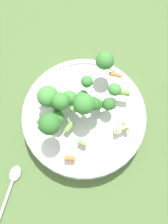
% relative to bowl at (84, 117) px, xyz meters
% --- Properties ---
extents(ground_plane, '(3.00, 3.00, 0.00)m').
position_rel_bowl_xyz_m(ground_plane, '(0.00, 0.00, -0.03)').
color(ground_plane, '#4C6B38').
extents(bowl, '(0.29, 0.29, 0.05)m').
position_rel_bowl_xyz_m(bowl, '(0.00, 0.00, 0.00)').
color(bowl, silver).
rests_on(bowl, ground_plane).
extents(pasta_salad, '(0.21, 0.24, 0.10)m').
position_rel_bowl_xyz_m(pasta_salad, '(-0.03, 0.01, 0.07)').
color(pasta_salad, '#8CB766').
rests_on(pasta_salad, bowl).
extents(spoon, '(0.03, 0.19, 0.01)m').
position_rel_bowl_xyz_m(spoon, '(-0.11, -0.21, -0.02)').
color(spoon, silver).
rests_on(spoon, ground_plane).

